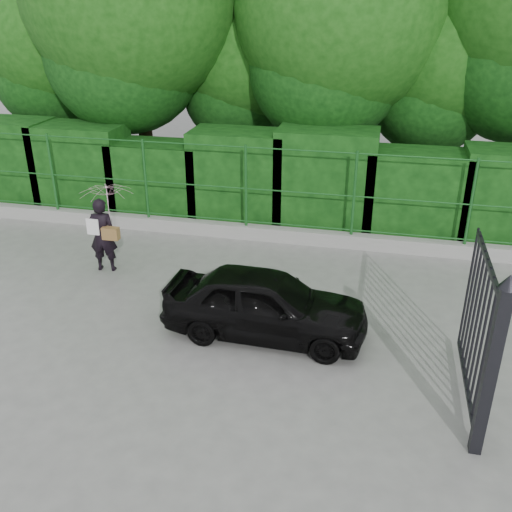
# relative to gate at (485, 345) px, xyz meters

# --- Properties ---
(ground) EXTENTS (80.00, 80.00, 0.00)m
(ground) POSITION_rel_gate_xyz_m (-4.60, 0.72, -1.19)
(ground) COLOR gray
(kerb) EXTENTS (14.00, 0.25, 0.30)m
(kerb) POSITION_rel_gate_xyz_m (-4.60, 5.22, -1.04)
(kerb) COLOR #9E9E99
(kerb) RESTS_ON ground
(fence) EXTENTS (14.13, 0.06, 1.80)m
(fence) POSITION_rel_gate_xyz_m (-4.38, 5.22, 0.01)
(fence) COLOR #19561E
(fence) RESTS_ON kerb
(hedge) EXTENTS (14.20, 1.20, 2.29)m
(hedge) POSITION_rel_gate_xyz_m (-4.62, 6.22, -0.15)
(hedge) COLOR black
(hedge) RESTS_ON ground
(trees) EXTENTS (17.10, 6.15, 8.08)m
(trees) POSITION_rel_gate_xyz_m (-3.46, 8.46, 3.43)
(trees) COLOR black
(trees) RESTS_ON ground
(gate) EXTENTS (0.22, 2.33, 2.36)m
(gate) POSITION_rel_gate_xyz_m (0.00, 0.00, 0.00)
(gate) COLOR black
(gate) RESTS_ON ground
(woman) EXTENTS (0.99, 1.01, 1.74)m
(woman) POSITION_rel_gate_xyz_m (-6.40, 3.11, -0.03)
(woman) COLOR black
(woman) RESTS_ON ground
(car) EXTENTS (3.25, 1.39, 1.09)m
(car) POSITION_rel_gate_xyz_m (-2.98, 1.49, -0.64)
(car) COLOR black
(car) RESTS_ON ground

